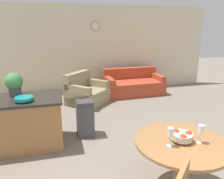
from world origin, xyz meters
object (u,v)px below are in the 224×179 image
(kitchen_island, at_px, (21,122))
(trash_bin, at_px, (85,118))
(wine_glass_left, at_px, (170,133))
(wine_glass_right, at_px, (201,130))
(couch, at_px, (133,85))
(potted_plant, at_px, (14,83))
(armchair, at_px, (86,93))
(teal_bowl, at_px, (24,99))
(dining_table, at_px, (180,154))
(fruit_bowl, at_px, (182,136))

(kitchen_island, bearing_deg, trash_bin, 6.29)
(wine_glass_left, bearing_deg, wine_glass_right, -3.13)
(trash_bin, distance_m, couch, 3.02)
(potted_plant, distance_m, trash_bin, 1.41)
(trash_bin, xyz_separation_m, armchair, (0.25, 1.82, -0.06))
(wine_glass_right, relative_size, trash_bin, 0.32)
(potted_plant, bearing_deg, couch, 38.00)
(kitchen_island, height_order, couch, kitchen_island)
(wine_glass_right, bearing_deg, teal_bowl, 142.37)
(potted_plant, bearing_deg, wine_glass_left, -45.81)
(dining_table, relative_size, fruit_bowl, 4.37)
(fruit_bowl, height_order, teal_bowl, teal_bowl)
(wine_glass_left, bearing_deg, fruit_bowl, 17.94)
(dining_table, xyz_separation_m, teal_bowl, (-1.91, 1.53, 0.36))
(wine_glass_left, bearing_deg, trash_bin, 110.63)
(fruit_bowl, xyz_separation_m, wine_glass_left, (-0.19, -0.06, 0.10))
(dining_table, bearing_deg, teal_bowl, 141.32)
(couch, bearing_deg, fruit_bowl, -104.60)
(kitchen_island, relative_size, potted_plant, 3.58)
(wine_glass_left, relative_size, kitchen_island, 0.16)
(couch, bearing_deg, armchair, -162.03)
(teal_bowl, distance_m, couch, 3.97)
(potted_plant, relative_size, armchair, 0.31)
(dining_table, relative_size, potted_plant, 2.74)
(couch, relative_size, armchair, 1.41)
(fruit_bowl, relative_size, wine_glass_right, 1.11)
(wine_glass_left, distance_m, kitchen_island, 2.60)
(fruit_bowl, bearing_deg, potted_plant, 137.83)
(wine_glass_left, xyz_separation_m, wine_glass_right, (0.37, -0.02, 0.00))
(kitchen_island, bearing_deg, wine_glass_left, -44.15)
(kitchen_island, xyz_separation_m, trash_bin, (1.12, 0.12, -0.10))
(fruit_bowl, bearing_deg, armchair, 100.15)
(wine_glass_left, distance_m, wine_glass_right, 0.37)
(wine_glass_right, xyz_separation_m, teal_bowl, (-2.09, 1.61, 0.02))
(armchair, bearing_deg, wine_glass_right, -123.02)
(teal_bowl, distance_m, armchair, 2.56)
(dining_table, height_order, teal_bowl, teal_bowl)
(dining_table, relative_size, armchair, 0.85)
(wine_glass_right, height_order, couch, wine_glass_right)
(potted_plant, bearing_deg, dining_table, -42.16)
(fruit_bowl, bearing_deg, kitchen_island, 139.66)
(potted_plant, bearing_deg, kitchen_island, -69.03)
(wine_glass_right, xyz_separation_m, couch, (0.73, 4.33, -0.64))
(potted_plant, bearing_deg, teal_bowl, -63.20)
(potted_plant, bearing_deg, fruit_bowl, -42.17)
(wine_glass_left, height_order, couch, wine_glass_left)
(kitchen_island, height_order, trash_bin, kitchen_island)
(fruit_bowl, height_order, couch, fruit_bowl)
(kitchen_island, bearing_deg, dining_table, -40.33)
(wine_glass_left, xyz_separation_m, couch, (1.11, 4.31, -0.64))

